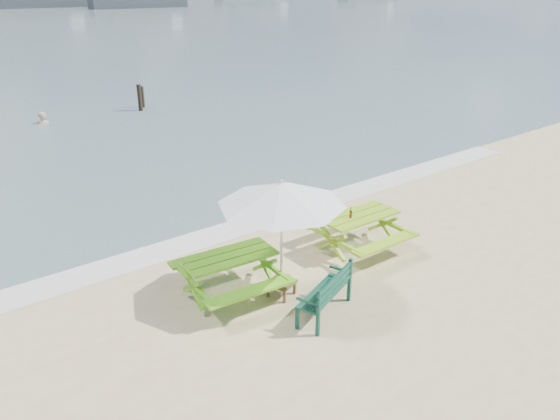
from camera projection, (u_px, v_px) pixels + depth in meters
foam_strip at (227, 231)px, 13.07m from camera, size 22.00×0.90×0.01m
picnic_table_left at (230, 275)px, 10.34m from camera, size 1.93×2.10×0.83m
picnic_table_right at (358, 233)px, 12.06m from camera, size 1.82×2.01×0.85m
park_bench at (324, 301)px, 9.77m from camera, size 1.44×0.92×0.85m
side_table at (281, 288)px, 10.39m from camera, size 0.59×0.59×0.30m
patio_umbrella at (281, 194)px, 9.63m from camera, size 2.97×2.97×2.30m
beer_bottle at (351, 214)px, 11.71m from camera, size 0.06×0.06×0.24m
swimmer at (44, 133)px, 22.89m from camera, size 0.68×0.46×1.81m
mooring_pilings at (141, 100)px, 24.99m from camera, size 0.58×0.78×1.39m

